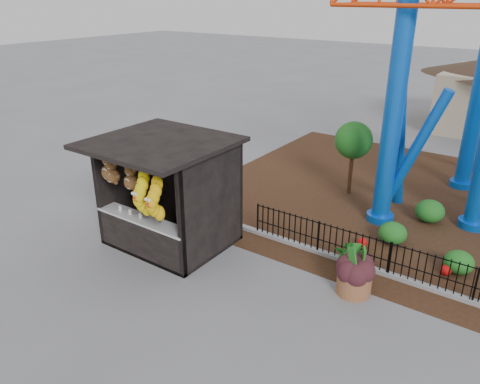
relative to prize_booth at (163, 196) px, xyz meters
The scene contains 9 objects.
ground 3.48m from the prize_booth, 17.02° to the right, with size 120.00×120.00×0.00m, color slate.
mulch_bed 10.07m from the prize_booth, 45.37° to the left, with size 18.00×12.00×0.02m, color #331E11.
curb 7.44m from the prize_booth, 16.59° to the left, with size 18.00×0.18×0.12m, color gray.
prize_booth is the anchor object (origin of this frame).
picket_fence 8.23m from the prize_booth, 14.79° to the left, with size 12.20×0.06×1.00m, color black, non-canonical shape.
terracotta_planter 5.56m from the prize_booth, ahead, with size 0.83×0.83×0.55m, color brown.
planter_foliage 5.46m from the prize_booth, ahead, with size 0.70×0.70×0.64m, color #35151A.
potted_plant 5.30m from the prize_booth, 20.10° to the left, with size 0.82×0.71×0.91m, color #21591A.
landscaping 8.61m from the prize_booth, 32.44° to the left, with size 8.06×3.79×0.71m.
Camera 1 is at (5.58, -7.50, 6.73)m, focal length 35.00 mm.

